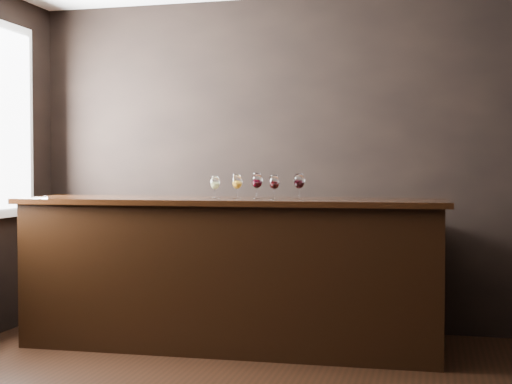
% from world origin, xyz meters
% --- Properties ---
extents(room_shell, '(5.02, 4.52, 2.81)m').
position_xyz_m(room_shell, '(-0.23, 0.11, 1.81)').
color(room_shell, black).
rests_on(room_shell, ground).
extents(bar_counter, '(3.13, 0.78, 1.09)m').
position_xyz_m(bar_counter, '(-0.54, 1.42, 0.54)').
color(bar_counter, black).
rests_on(bar_counter, ground).
extents(bar_top, '(3.23, 0.86, 0.04)m').
position_xyz_m(bar_top, '(-0.54, 1.42, 1.11)').
color(bar_top, black).
rests_on(bar_top, bar_counter).
extents(back_bar_shelf, '(2.53, 0.40, 0.91)m').
position_xyz_m(back_bar_shelf, '(-0.29, 2.03, 0.46)').
color(back_bar_shelf, black).
rests_on(back_bar_shelf, ground).
extents(glass_white, '(0.07, 0.07, 0.17)m').
position_xyz_m(glass_white, '(-0.66, 1.45, 1.24)').
color(glass_white, white).
rests_on(glass_white, bar_top).
extents(glass_amber, '(0.08, 0.08, 0.18)m').
position_xyz_m(glass_amber, '(-0.48, 1.44, 1.25)').
color(glass_amber, white).
rests_on(glass_amber, bar_top).
extents(glass_red_a, '(0.08, 0.08, 0.19)m').
position_xyz_m(glass_red_a, '(-0.33, 1.44, 1.26)').
color(glass_red_a, white).
rests_on(glass_red_a, bar_top).
extents(glass_red_b, '(0.08, 0.08, 0.18)m').
position_xyz_m(glass_red_b, '(-0.18, 1.39, 1.25)').
color(glass_red_b, white).
rests_on(glass_red_b, bar_top).
extents(glass_red_c, '(0.08, 0.08, 0.19)m').
position_xyz_m(glass_red_c, '(-0.01, 1.45, 1.26)').
color(glass_red_c, white).
rests_on(glass_red_c, bar_top).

